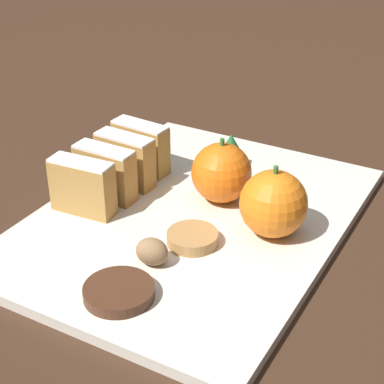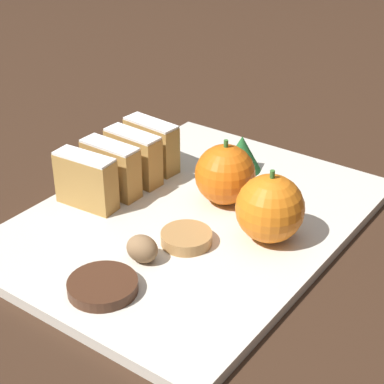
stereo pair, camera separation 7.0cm
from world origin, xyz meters
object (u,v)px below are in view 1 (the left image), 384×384
object	(u,v)px
walnut	(152,252)
chocolate_cookie	(119,292)
orange_far	(273,204)
orange_near	(221,173)

from	to	relation	value
walnut	chocolate_cookie	size ratio (longest dim) A/B	0.51
orange_far	walnut	xyz separation A→B (m)	(-0.08, -0.11, -0.02)
orange_near	orange_far	size ratio (longest dim) A/B	0.97
orange_near	chocolate_cookie	bearing A→B (deg)	-90.10
orange_far	walnut	world-z (taller)	orange_far
orange_near	walnut	size ratio (longest dim) A/B	2.30
orange_far	chocolate_cookie	world-z (taller)	orange_far
orange_near	walnut	xyz separation A→B (m)	(-0.00, -0.15, -0.02)
orange_near	orange_far	world-z (taller)	orange_far
orange_near	chocolate_cookie	size ratio (longest dim) A/B	1.17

